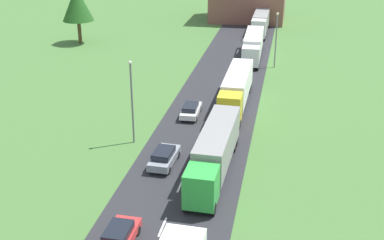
{
  "coord_description": "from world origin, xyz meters",
  "views": [
    {
      "loc": [
        8.13,
        -6.26,
        21.84
      ],
      "look_at": [
        -0.49,
        37.25,
        2.8
      ],
      "focal_mm": 47.85,
      "sensor_mm": 36.0,
      "label": 1
    }
  ],
  "objects_px": {
    "truck_third": "(236,88)",
    "tree_oak": "(77,4)",
    "lamppost_third": "(276,37)",
    "truck_second": "(215,151)",
    "car_fourth": "(191,110)",
    "truck_fourth": "(253,45)",
    "car_second": "(119,236)",
    "truck_fifth": "(261,22)",
    "car_third": "(164,157)",
    "lamppost_second": "(132,98)"
  },
  "relations": [
    {
      "from": "car_third",
      "to": "lamppost_third",
      "type": "height_order",
      "value": "lamppost_third"
    },
    {
      "from": "car_second",
      "to": "lamppost_third",
      "type": "height_order",
      "value": "lamppost_third"
    },
    {
      "from": "truck_fifth",
      "to": "lamppost_second",
      "type": "height_order",
      "value": "lamppost_second"
    },
    {
      "from": "truck_fifth",
      "to": "lamppost_second",
      "type": "xyz_separation_m",
      "value": [
        -8.84,
        -47.63,
        2.55
      ]
    },
    {
      "from": "car_fourth",
      "to": "tree_oak",
      "type": "distance_m",
      "value": 37.24
    },
    {
      "from": "truck_fifth",
      "to": "tree_oak",
      "type": "relative_size",
      "value": 1.32
    },
    {
      "from": "truck_third",
      "to": "car_third",
      "type": "height_order",
      "value": "truck_third"
    },
    {
      "from": "car_fourth",
      "to": "truck_second",
      "type": "bearing_deg",
      "value": -69.51
    },
    {
      "from": "lamppost_third",
      "to": "truck_second",
      "type": "bearing_deg",
      "value": -96.38
    },
    {
      "from": "truck_third",
      "to": "truck_fourth",
      "type": "relative_size",
      "value": 1.06
    },
    {
      "from": "car_second",
      "to": "lamppost_third",
      "type": "bearing_deg",
      "value": 79.1
    },
    {
      "from": "truck_fourth",
      "to": "car_second",
      "type": "distance_m",
      "value": 47.78
    },
    {
      "from": "truck_fourth",
      "to": "tree_oak",
      "type": "height_order",
      "value": "tree_oak"
    },
    {
      "from": "car_second",
      "to": "lamppost_second",
      "type": "xyz_separation_m",
      "value": [
        -3.94,
        16.03,
        3.78
      ]
    },
    {
      "from": "lamppost_second",
      "to": "truck_third",
      "type": "bearing_deg",
      "value": 52.94
    },
    {
      "from": "truck_fourth",
      "to": "truck_fifth",
      "type": "height_order",
      "value": "truck_fourth"
    },
    {
      "from": "car_fourth",
      "to": "lamppost_second",
      "type": "distance_m",
      "value": 9.38
    },
    {
      "from": "truck_third",
      "to": "car_third",
      "type": "bearing_deg",
      "value": -106.46
    },
    {
      "from": "truck_third",
      "to": "car_fourth",
      "type": "xyz_separation_m",
      "value": [
        -4.5,
        -4.06,
        -1.4
      ]
    },
    {
      "from": "truck_second",
      "to": "lamppost_third",
      "type": "distance_m",
      "value": 32.43
    },
    {
      "from": "lamppost_third",
      "to": "car_third",
      "type": "bearing_deg",
      "value": -104.59
    },
    {
      "from": "truck_second",
      "to": "truck_third",
      "type": "xyz_separation_m",
      "value": [
        -0.02,
        16.16,
        0.0
      ]
    },
    {
      "from": "truck_second",
      "to": "truck_fifth",
      "type": "height_order",
      "value": "truck_second"
    },
    {
      "from": "truck_fifth",
      "to": "tree_oak",
      "type": "distance_m",
      "value": 31.91
    },
    {
      "from": "car_second",
      "to": "truck_fifth",
      "type": "bearing_deg",
      "value": 85.59
    },
    {
      "from": "truck_third",
      "to": "lamppost_second",
      "type": "bearing_deg",
      "value": -127.06
    },
    {
      "from": "truck_fourth",
      "to": "lamppost_third",
      "type": "bearing_deg",
      "value": -49.07
    },
    {
      "from": "car_second",
      "to": "truck_second",
      "type": "bearing_deg",
      "value": 67.22
    },
    {
      "from": "truck_third",
      "to": "tree_oak",
      "type": "xyz_separation_m",
      "value": [
        -28.85,
        23.53,
        4.31
      ]
    },
    {
      "from": "lamppost_third",
      "to": "tree_oak",
      "type": "relative_size",
      "value": 0.84
    },
    {
      "from": "truck_third",
      "to": "lamppost_second",
      "type": "height_order",
      "value": "lamppost_second"
    },
    {
      "from": "truck_second",
      "to": "car_second",
      "type": "height_order",
      "value": "truck_second"
    },
    {
      "from": "truck_fifth",
      "to": "car_third",
      "type": "distance_m",
      "value": 51.94
    },
    {
      "from": "truck_fourth",
      "to": "tree_oak",
      "type": "distance_m",
      "value": 29.59
    },
    {
      "from": "truck_second",
      "to": "car_second",
      "type": "xyz_separation_m",
      "value": [
        -4.79,
        -11.4,
        -1.34
      ]
    },
    {
      "from": "truck_second",
      "to": "lamppost_second",
      "type": "relative_size",
      "value": 1.65
    },
    {
      "from": "lamppost_second",
      "to": "tree_oak",
      "type": "xyz_separation_m",
      "value": [
        -20.15,
        35.05,
        1.86
      ]
    },
    {
      "from": "truck_second",
      "to": "car_third",
      "type": "height_order",
      "value": "truck_second"
    },
    {
      "from": "truck_second",
      "to": "car_third",
      "type": "bearing_deg",
      "value": 173.1
    },
    {
      "from": "car_second",
      "to": "car_fourth",
      "type": "bearing_deg",
      "value": 89.35
    },
    {
      "from": "truck_fifth",
      "to": "car_fourth",
      "type": "xyz_separation_m",
      "value": [
        -4.64,
        -40.17,
        -1.3
      ]
    },
    {
      "from": "truck_fourth",
      "to": "car_third",
      "type": "distance_m",
      "value": 35.9
    },
    {
      "from": "truck_fourth",
      "to": "lamppost_third",
      "type": "height_order",
      "value": "lamppost_third"
    },
    {
      "from": "truck_fourth",
      "to": "car_fourth",
      "type": "distance_m",
      "value": 24.51
    },
    {
      "from": "car_fourth",
      "to": "tree_oak",
      "type": "xyz_separation_m",
      "value": [
        -24.35,
        27.6,
        5.71
      ]
    },
    {
      "from": "car_second",
      "to": "lamppost_third",
      "type": "relative_size",
      "value": 0.55
    },
    {
      "from": "truck_second",
      "to": "car_fourth",
      "type": "distance_m",
      "value": 12.98
    },
    {
      "from": "truck_second",
      "to": "truck_third",
      "type": "bearing_deg",
      "value": 90.07
    },
    {
      "from": "car_fourth",
      "to": "lamppost_third",
      "type": "height_order",
      "value": "lamppost_third"
    },
    {
      "from": "car_fourth",
      "to": "lamppost_third",
      "type": "bearing_deg",
      "value": 67.97
    }
  ]
}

